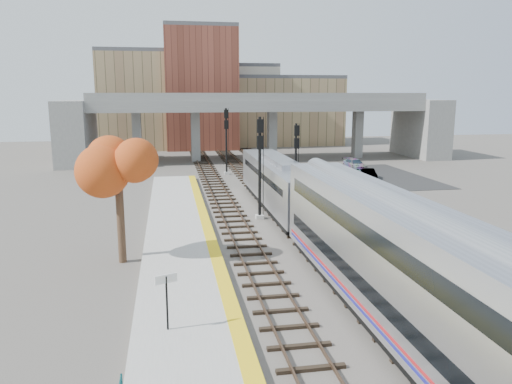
{
  "coord_description": "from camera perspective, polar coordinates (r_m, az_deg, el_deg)",
  "views": [
    {
      "loc": [
        -7.83,
        -25.66,
        9.47
      ],
      "look_at": [
        -1.73,
        8.87,
        2.5
      ],
      "focal_mm": 35.0,
      "sensor_mm": 36.0,
      "label": 1
    }
  ],
  "objects": [
    {
      "name": "tree",
      "position": [
        28.52,
        -15.48,
        2.0
      ],
      "size": [
        3.6,
        3.6,
        6.86
      ],
      "color": "#382619",
      "rests_on": "ground"
    },
    {
      "name": "signal_mast_near",
      "position": [
        37.45,
        0.44,
        2.8
      ],
      "size": [
        0.6,
        0.64,
        7.76
      ],
      "color": "#9E9E99",
      "rests_on": "ground"
    },
    {
      "name": "car_c",
      "position": [
        64.07,
        11.23,
        3.14
      ],
      "size": [
        2.18,
        4.57,
        1.29
      ],
      "primitive_type": "imported",
      "rotation": [
        0.0,
        0.0,
        0.09
      ],
      "color": "#99999E",
      "rests_on": "parking_lot"
    },
    {
      "name": "platform",
      "position": [
        27.3,
        -8.3,
        -8.79
      ],
      "size": [
        4.5,
        60.0,
        0.35
      ],
      "primitive_type": "cube",
      "color": "#9E9E99",
      "rests_on": "ground"
    },
    {
      "name": "signal_mast_mid",
      "position": [
        43.29,
        4.58,
        3.17
      ],
      "size": [
        0.6,
        0.64,
        6.93
      ],
      "color": "#9E9E99",
      "rests_on": "ground"
    },
    {
      "name": "locomotive",
      "position": [
        41.04,
        2.56,
        1.14
      ],
      "size": [
        3.02,
        19.05,
        4.1
      ],
      "color": "#A8AAB2",
      "rests_on": "ground"
    },
    {
      "name": "buildings_far",
      "position": [
        92.69,
        -4.46,
        10.22
      ],
      "size": [
        43.0,
        21.0,
        20.6
      ],
      "color": "tan",
      "rests_on": "ground"
    },
    {
      "name": "signal_mast_far",
      "position": [
        58.7,
        -3.41,
        5.86
      ],
      "size": [
        0.6,
        0.64,
        7.77
      ],
      "color": "#9E9E99",
      "rests_on": "ground"
    },
    {
      "name": "coach",
      "position": [
        20.13,
        16.84,
        -8.61
      ],
      "size": [
        3.03,
        25.0,
        5.0
      ],
      "color": "#A8AAB2",
      "rests_on": "ground"
    },
    {
      "name": "station_sign",
      "position": [
        19.95,
        -10.19,
        -11.0
      ],
      "size": [
        0.86,
        0.37,
        2.27
      ],
      "rotation": [
        0.0,
        0.0,
        0.36
      ],
      "color": "black",
      "rests_on": "platform"
    },
    {
      "name": "car_a",
      "position": [
        52.29,
        10.16,
        1.4
      ],
      "size": [
        2.43,
        4.1,
        1.31
      ],
      "primitive_type": "imported",
      "rotation": [
        0.0,
        0.0,
        0.24
      ],
      "color": "#99999E",
      "rests_on": "parking_lot"
    },
    {
      "name": "ground",
      "position": [
        28.45,
        6.62,
        -8.28
      ],
      "size": [
        160.0,
        160.0,
        0.0
      ],
      "primitive_type": "plane",
      "color": "#47423D",
      "rests_on": "ground"
    },
    {
      "name": "tracks",
      "position": [
        40.26,
        2.84,
        -2.26
      ],
      "size": [
        10.7,
        95.0,
        0.25
      ],
      "color": "black",
      "rests_on": "ground"
    },
    {
      "name": "yellow_strip",
      "position": [
        27.34,
        -4.29,
        -8.26
      ],
      "size": [
        0.7,
        60.0,
        0.01
      ],
      "primitive_type": "cube",
      "color": "yellow",
      "rests_on": "platform"
    },
    {
      "name": "car_b",
      "position": [
        57.46,
        12.8,
        2.06
      ],
      "size": [
        1.64,
        3.42,
        1.08
      ],
      "primitive_type": "imported",
      "rotation": [
        0.0,
        0.0,
        -0.16
      ],
      "color": "#99999E",
      "rests_on": "parking_lot"
    },
    {
      "name": "parking_lot",
      "position": [
        58.69,
        11.97,
        1.73
      ],
      "size": [
        14.0,
        18.0,
        0.04
      ],
      "primitive_type": "cube",
      "color": "black",
      "rests_on": "ground"
    },
    {
      "name": "overpass",
      "position": [
        71.89,
        0.22,
        8.32
      ],
      "size": [
        54.0,
        12.0,
        9.5
      ],
      "color": "slate",
      "rests_on": "ground"
    }
  ]
}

